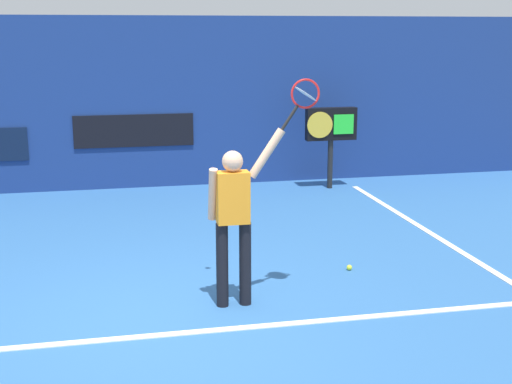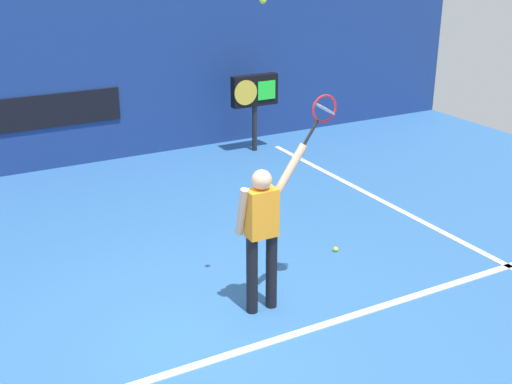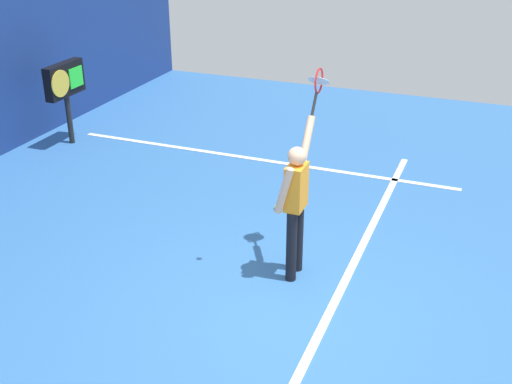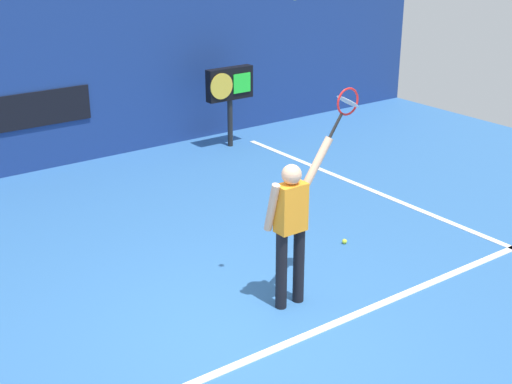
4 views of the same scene
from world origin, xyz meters
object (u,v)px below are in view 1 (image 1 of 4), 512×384
Objects in this scene: tennis_player at (234,215)px; spare_ball at (349,267)px; scoreboard_clock at (331,127)px; tennis_racket at (304,97)px.

spare_ball is (1.60, 0.81, -0.97)m from tennis_player.
tennis_player is at bearing -153.22° from spare_ball.
scoreboard_clock is (2.81, 5.33, 0.15)m from tennis_player.
tennis_player is 6.02m from scoreboard_clock.
tennis_racket is 8.77× the size of spare_ball.
scoreboard_clock is 4.81m from spare_ball.
tennis_player reaches higher than spare_ball.
tennis_racket reaches higher than scoreboard_clock.
tennis_player is 2.04m from spare_ball.
tennis_player is 1.43m from tennis_racket.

